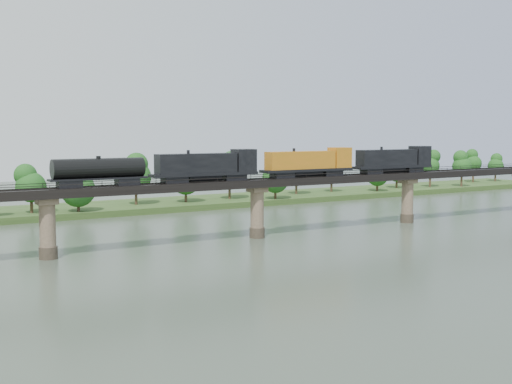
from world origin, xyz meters
TOP-DOWN VIEW (x-y plane):
  - ground at (0.00, 0.00)m, footprint 400.00×400.00m
  - far_bank at (0.00, 85.00)m, footprint 300.00×24.00m
  - bridge at (0.00, 30.00)m, footprint 236.00×30.00m
  - bridge_superstructure at (0.00, 30.00)m, footprint 220.00×4.90m
  - far_treeline at (-8.21, 80.52)m, footprint 289.06×17.54m
  - freight_train at (4.39, 30.00)m, footprint 85.36×3.33m

SIDE VIEW (x-z plane):
  - ground at x=0.00m, z-range 0.00..0.00m
  - far_bank at x=0.00m, z-range 0.00..1.60m
  - bridge at x=0.00m, z-range -0.29..11.21m
  - far_treeline at x=-8.21m, z-range 2.03..15.63m
  - bridge_superstructure at x=0.00m, z-range 11.42..12.17m
  - freight_train at x=4.39m, z-range 11.37..17.24m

